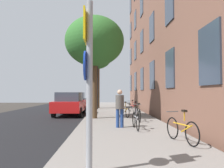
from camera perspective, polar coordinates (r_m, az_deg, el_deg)
name	(u,v)px	position (r m, az deg, el deg)	size (l,w,h in m)	color
ground_plane	(67,116)	(15.90, -11.43, -7.96)	(41.80, 41.80, 0.00)	#332D28
road_asphalt	(36,116)	(16.38, -18.76, -7.70)	(7.00, 38.00, 0.01)	black
sidewalk	(117,115)	(15.70, 1.39, -7.86)	(4.20, 38.00, 0.12)	gray
sign_post	(88,73)	(4.31, -6.04, 2.71)	(0.15, 0.60, 3.25)	gray
traffic_light	(96,79)	(20.56, -3.97, 1.20)	(0.43, 0.24, 3.96)	black
tree_near	(95,42)	(13.56, -4.43, 10.62)	(3.48, 3.48, 6.00)	#4C3823
tree_far	(98,58)	(22.12, -3.67, 6.56)	(2.72, 2.72, 6.12)	#4C3823
bicycle_0	(182,130)	(7.18, 17.22, -10.95)	(0.54, 1.74, 0.99)	black
bicycle_1	(136,120)	(9.36, 6.03, -9.08)	(0.42, 1.63, 0.94)	black
bicycle_2	(139,114)	(11.97, 6.73, -7.54)	(0.42, 1.74, 0.95)	black
bicycle_3	(125,111)	(14.03, 3.22, -6.78)	(0.54, 1.69, 0.94)	black
bicycle_4	(136,109)	(15.79, 5.98, -6.34)	(0.42, 1.59, 0.89)	black
bicycle_5	(132,107)	(17.43, 5.09, -5.89)	(0.46, 1.72, 0.93)	black
pedestrian_0	(120,106)	(9.71, 1.98, -5.53)	(0.51, 0.51, 1.62)	navy
car_0	(70,104)	(16.09, -10.62, -4.89)	(1.92, 4.12, 1.62)	red
car_1	(77,101)	(21.82, -8.92, -4.18)	(1.84, 4.30, 1.62)	black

